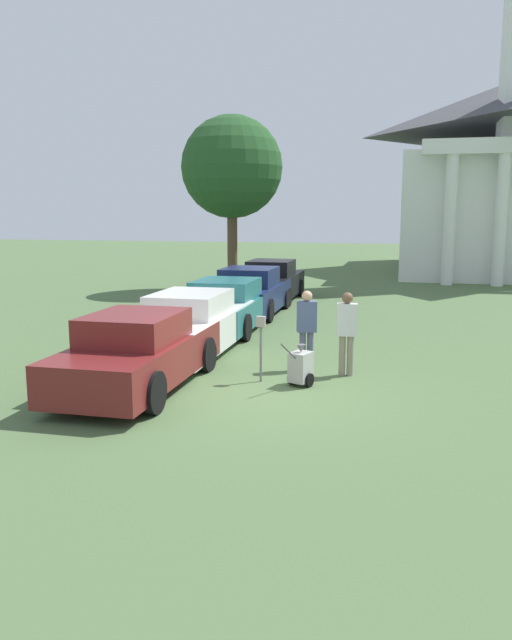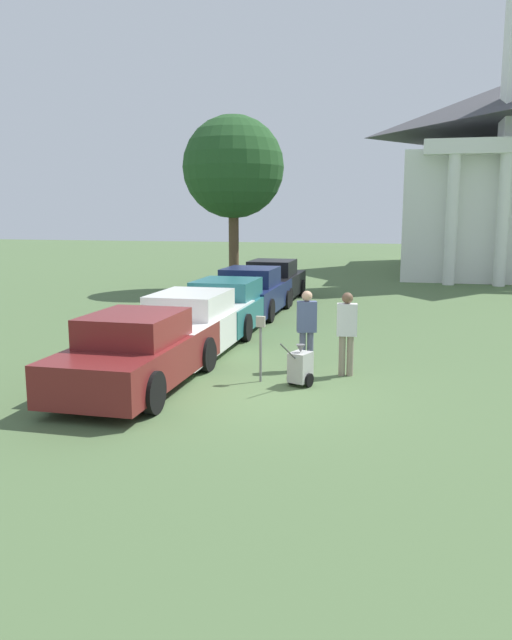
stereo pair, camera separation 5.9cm
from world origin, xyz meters
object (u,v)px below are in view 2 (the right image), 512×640
(person_supervisor, at_px, (347,328))
(equipment_cart, at_px, (300,367))
(parked_car_navy, at_px, (252,293))
(parked_car_teal, at_px, (228,306))
(parking_meter, at_px, (261,336))
(person_worker, at_px, (307,325))
(parked_car_black, at_px, (273,282))
(parked_car_white, at_px, (193,325))
(parked_car_maroon, at_px, (139,353))
(church, at_px, (507,172))

(person_supervisor, bearing_deg, equipment_cart, 43.85)
(parked_car_navy, xyz_separation_m, person_supervisor, (3.89, -7.40, 0.29))
(parked_car_teal, height_order, parking_meter, parked_car_teal)
(parked_car_navy, height_order, person_worker, person_worker)
(parked_car_black, bearing_deg, parked_car_teal, -90.13)
(parked_car_white, xyz_separation_m, parking_meter, (2.24, -2.24, 0.25))
(parked_car_navy, bearing_deg, parked_car_white, -90.13)
(parked_car_maroon, distance_m, equipment_cart, 3.22)
(parked_car_maroon, xyz_separation_m, equipment_cart, (3.08, 0.89, -0.33))
(parked_car_navy, bearing_deg, person_supervisor, -62.38)
(church, bearing_deg, parked_car_black, -124.79)
(parking_meter, height_order, person_supervisor, person_supervisor)
(parking_meter, height_order, church, church)
(parked_car_teal, relative_size, equipment_cart, 4.99)
(parked_car_maroon, relative_size, equipment_cart, 4.86)
(parked_car_navy, bearing_deg, parked_car_black, 89.87)
(parking_meter, bearing_deg, person_supervisor, 28.21)
(person_worker, bearing_deg, parked_car_black, -90.31)
(parked_car_navy, height_order, church, church)
(parked_car_white, distance_m, person_supervisor, 4.14)
(person_worker, bearing_deg, parked_car_white, -35.40)
(parked_car_maroon, height_order, parked_car_white, parked_car_white)
(person_supervisor, distance_m, equipment_cart, 1.44)
(parked_car_black, bearing_deg, person_worker, -74.41)
(person_supervisor, bearing_deg, parked_car_teal, -56.23)
(parking_meter, distance_m, person_worker, 1.41)
(parked_car_navy, height_order, parking_meter, parked_car_navy)
(parked_car_navy, xyz_separation_m, person_worker, (2.99, -7.10, 0.28))
(parked_car_navy, bearing_deg, person_worker, -67.27)
(person_supervisor, height_order, church, church)
(parked_car_teal, bearing_deg, equipment_cart, -60.96)
(parked_car_black, height_order, church, church)
(parked_car_teal, xyz_separation_m, parked_car_navy, (-0.00, 2.89, 0.03))
(parked_car_navy, relative_size, parking_meter, 3.48)
(person_worker, bearing_deg, parking_meter, 41.44)
(parking_meter, height_order, equipment_cart, parking_meter)
(parked_car_white, bearing_deg, parking_meter, -45.23)
(parked_car_maroon, height_order, parked_car_navy, parked_car_navy)
(parked_car_black, relative_size, church, 0.19)
(parked_car_white, distance_m, parked_car_navy, 6.05)
(parking_meter, relative_size, person_supervisor, 0.76)
(church, bearing_deg, person_worker, -106.27)
(parking_meter, bearing_deg, parked_car_maroon, -155.80)
(parked_car_teal, xyz_separation_m, equipment_cart, (3.08, -5.51, -0.31))
(parked_car_black, xyz_separation_m, person_worker, (2.99, -10.64, 0.28))
(parked_car_black, relative_size, person_worker, 2.66)
(person_worker, distance_m, equipment_cart, 1.45)
(parked_car_navy, xyz_separation_m, parked_car_black, (-0.00, 3.54, -0.00))
(parked_car_black, bearing_deg, person_supervisor, -70.54)
(parked_car_black, distance_m, person_supervisor, 11.62)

